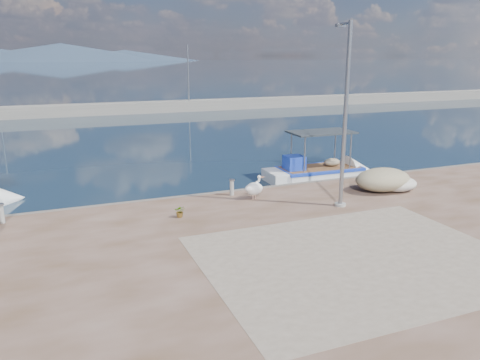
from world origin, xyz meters
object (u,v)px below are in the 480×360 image
at_px(boat_right, 318,174).
at_px(lamp_post, 345,123).
at_px(pelican, 254,188).
at_px(bollard_near, 232,186).

xyz_separation_m(boat_right, lamp_post, (-2.47, -5.71, 3.57)).
bearing_deg(pelican, bollard_near, 111.32).
bearing_deg(bollard_near, lamp_post, -40.08).
xyz_separation_m(lamp_post, bollard_near, (-3.48, 2.93, -2.92)).
xyz_separation_m(boat_right, pelican, (-5.27, -3.63, 0.73)).
distance_m(lamp_post, bollard_near, 5.40).
height_order(pelican, bollard_near, pelican).
bearing_deg(lamp_post, pelican, 143.35).
distance_m(boat_right, pelican, 6.44).
xyz_separation_m(pelican, bollard_near, (-0.68, 0.85, -0.08)).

